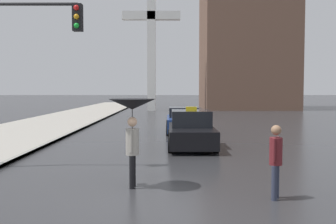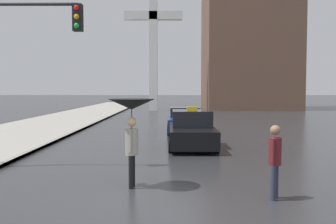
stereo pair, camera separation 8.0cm
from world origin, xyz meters
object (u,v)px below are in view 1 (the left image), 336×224
(pedestrian_man, at_px, (277,157))
(traffic_light, at_px, (19,47))
(pedestrian_with_umbrella, at_px, (133,115))
(monument_cross, at_px, (152,36))
(sedan_red, at_px, (184,121))
(taxi, at_px, (192,131))

(pedestrian_man, relative_size, traffic_light, 0.31)
(pedestrian_with_umbrella, relative_size, monument_cross, 0.15)
(sedan_red, xyz_separation_m, traffic_light, (-5.36, -9.62, 3.00))
(pedestrian_with_umbrella, bearing_deg, sedan_red, -3.71)
(pedestrian_with_umbrella, xyz_separation_m, monument_cross, (-0.97, 34.15, 6.45))
(pedestrian_man, bearing_deg, sedan_red, -146.29)
(taxi, height_order, sedan_red, taxi)
(taxi, distance_m, traffic_light, 7.52)
(pedestrian_with_umbrella, height_order, traffic_light, traffic_light)
(pedestrian_with_umbrella, distance_m, monument_cross, 34.77)
(sedan_red, distance_m, pedestrian_with_umbrella, 12.20)
(taxi, relative_size, pedestrian_man, 2.68)
(taxi, distance_m, monument_cross, 28.65)
(sedan_red, height_order, pedestrian_man, pedestrian_man)
(sedan_red, relative_size, pedestrian_with_umbrella, 1.99)
(taxi, xyz_separation_m, sedan_red, (-0.09, 5.38, -0.04))
(sedan_red, bearing_deg, traffic_light, 60.90)
(pedestrian_man, distance_m, monument_cross, 36.15)
(taxi, relative_size, monument_cross, 0.30)
(traffic_light, bearing_deg, sedan_red, 60.90)
(sedan_red, distance_m, traffic_light, 11.41)
(pedestrian_with_umbrella, bearing_deg, traffic_light, 60.98)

